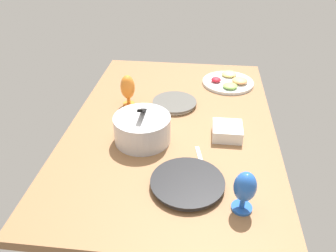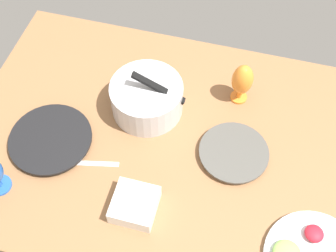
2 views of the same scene
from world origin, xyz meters
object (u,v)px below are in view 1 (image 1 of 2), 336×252
(dinner_plate_right, at_px, (175,103))
(square_bowl_white, at_px, (227,130))
(hurricane_glass_orange, at_px, (128,88))
(hurricane_glass_blue, at_px, (245,188))
(dinner_plate_left, at_px, (187,183))
(mixing_bowl, at_px, (142,128))
(fruit_platter, at_px, (229,82))

(dinner_plate_right, relative_size, square_bowl_white, 1.75)
(hurricane_glass_orange, distance_m, hurricane_glass_blue, 0.93)
(dinner_plate_left, height_order, hurricane_glass_orange, hurricane_glass_orange)
(mixing_bowl, bearing_deg, square_bowl_white, -79.37)
(dinner_plate_right, distance_m, square_bowl_white, 0.40)
(fruit_platter, bearing_deg, hurricane_glass_orange, 120.13)
(dinner_plate_left, height_order, hurricane_glass_blue, hurricane_glass_blue)
(dinner_plate_right, xyz_separation_m, hurricane_glass_orange, (-0.02, 0.26, 0.09))
(dinner_plate_left, relative_size, square_bowl_white, 2.11)
(dinner_plate_right, height_order, square_bowl_white, square_bowl_white)
(dinner_plate_left, xyz_separation_m, dinner_plate_right, (0.65, 0.12, -0.00))
(mixing_bowl, height_order, hurricane_glass_blue, mixing_bowl)
(square_bowl_white, bearing_deg, hurricane_glass_blue, -175.12)
(hurricane_glass_orange, relative_size, hurricane_glass_blue, 1.05)
(hurricane_glass_orange, distance_m, square_bowl_white, 0.60)
(dinner_plate_left, relative_size, hurricane_glass_orange, 1.66)
(hurricane_glass_blue, bearing_deg, dinner_plate_left, 64.69)
(mixing_bowl, relative_size, hurricane_glass_blue, 1.62)
(mixing_bowl, height_order, fruit_platter, mixing_bowl)
(mixing_bowl, bearing_deg, hurricane_glass_blue, -131.68)
(fruit_platter, distance_m, square_bowl_white, 0.59)
(hurricane_glass_orange, height_order, square_bowl_white, hurricane_glass_orange)
(fruit_platter, height_order, square_bowl_white, square_bowl_white)
(dinner_plate_right, bearing_deg, mixing_bowl, 161.44)
(fruit_platter, bearing_deg, mixing_bowl, 146.70)
(hurricane_glass_orange, height_order, hurricane_glass_blue, hurricane_glass_orange)
(mixing_bowl, bearing_deg, dinner_plate_left, -141.62)
(dinner_plate_right, xyz_separation_m, mixing_bowl, (-0.35, 0.12, 0.06))
(fruit_platter, distance_m, hurricane_glass_orange, 0.67)
(fruit_platter, relative_size, hurricane_glass_blue, 1.85)
(mixing_bowl, relative_size, hurricane_glass_orange, 1.55)
(fruit_platter, bearing_deg, dinner_plate_right, 134.26)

